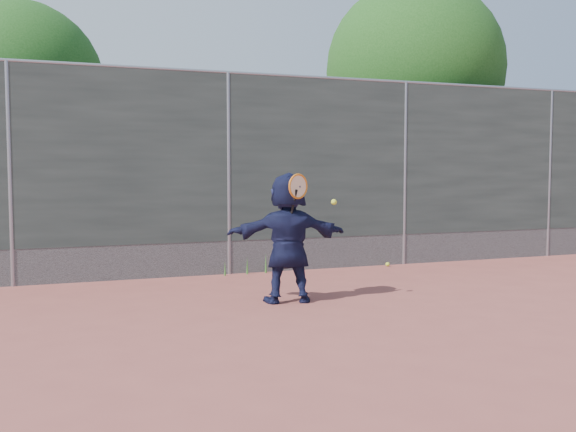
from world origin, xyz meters
name	(u,v)px	position (x,y,z in m)	size (l,w,h in m)	color
ground	(320,327)	(0.00, 0.00, 0.00)	(80.00, 80.00, 0.00)	#9E4C42
player	(288,238)	(0.12, 1.25, 0.76)	(1.42, 0.45, 1.53)	#15193B
ball_ground	(388,264)	(2.62, 3.35, 0.03)	(0.07, 0.07, 0.07)	#C5D72F
fence	(228,169)	(0.00, 3.50, 1.58)	(20.00, 0.06, 3.03)	#38423D
swing_action	(302,190)	(0.21, 1.05, 1.34)	(0.62, 0.15, 0.51)	#CC6713
tree_right	(421,76)	(4.68, 5.75, 3.49)	(3.78, 3.60, 5.39)	#382314
tree_left	(27,92)	(-2.85, 6.55, 2.94)	(3.15, 3.00, 4.53)	#382314
weed_clump	(250,265)	(0.29, 3.38, 0.13)	(0.68, 0.07, 0.30)	#387226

